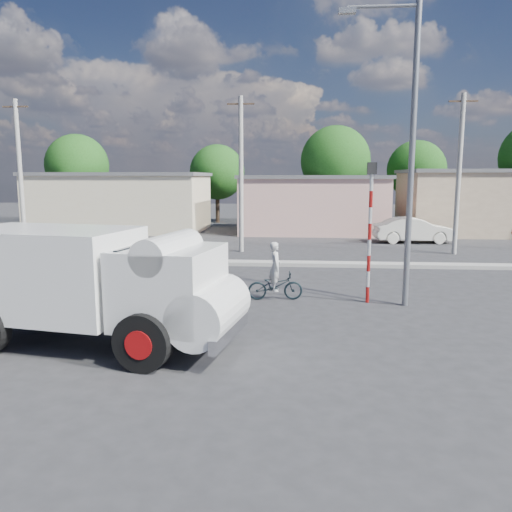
# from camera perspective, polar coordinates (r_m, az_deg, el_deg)

# --- Properties ---
(ground_plane) EXTENTS (120.00, 120.00, 0.00)m
(ground_plane) POSITION_cam_1_polar(r_m,az_deg,el_deg) (14.66, 0.82, -6.50)
(ground_plane) COLOR #2B2B2D
(ground_plane) RESTS_ON ground
(median) EXTENTS (40.00, 0.80, 0.16)m
(median) POSITION_cam_1_polar(r_m,az_deg,el_deg) (22.44, 2.24, -0.85)
(median) COLOR #99968E
(median) RESTS_ON ground
(truck) EXTENTS (6.92, 3.50, 2.73)m
(truck) POSITION_cam_1_polar(r_m,az_deg,el_deg) (12.06, -17.70, -2.92)
(truck) COLOR black
(truck) RESTS_ON ground
(bicycle) EXTENTS (1.81, 0.81, 0.92)m
(bicycle) POSITION_cam_1_polar(r_m,az_deg,el_deg) (16.09, 2.21, -3.41)
(bicycle) COLOR black
(bicycle) RESTS_ON ground
(cyclist) EXTENTS (0.44, 0.62, 1.58)m
(cyclist) POSITION_cam_1_polar(r_m,az_deg,el_deg) (16.02, 2.22, -2.25)
(cyclist) COLOR silver
(cyclist) RESTS_ON ground
(car_cream) EXTENTS (4.74, 1.94, 1.53)m
(car_cream) POSITION_cam_1_polar(r_m,az_deg,el_deg) (31.54, 17.54, 2.85)
(car_cream) COLOR white
(car_cream) RESTS_ON ground
(traffic_pole) EXTENTS (0.28, 0.18, 4.36)m
(traffic_pole) POSITION_cam_1_polar(r_m,az_deg,el_deg) (15.80, 12.91, 3.98)
(traffic_pole) COLOR red
(traffic_pole) RESTS_ON ground
(streetlight) EXTENTS (2.34, 0.22, 9.00)m
(streetlight) POSITION_cam_1_polar(r_m,az_deg,el_deg) (15.65, 16.86, 12.46)
(streetlight) COLOR slate
(streetlight) RESTS_ON ground
(building_row) EXTENTS (37.80, 7.30, 4.44)m
(building_row) POSITION_cam_1_polar(r_m,az_deg,el_deg) (36.13, 5.02, 6.14)
(building_row) COLOR beige
(building_row) RESTS_ON ground
(tree_row) EXTENTS (43.62, 7.43, 8.42)m
(tree_row) POSITION_cam_1_polar(r_m,az_deg,el_deg) (42.65, 8.68, 10.35)
(tree_row) COLOR #38281E
(tree_row) RESTS_ON ground
(utility_poles) EXTENTS (35.40, 0.24, 8.00)m
(utility_poles) POSITION_cam_1_polar(r_m,az_deg,el_deg) (26.19, 9.91, 9.20)
(utility_poles) COLOR #99968E
(utility_poles) RESTS_ON ground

